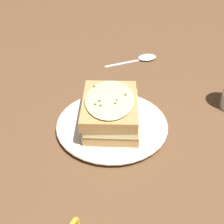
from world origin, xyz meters
TOP-DOWN VIEW (x-y plane):
  - ground_plane at (0.00, 0.00)m, footprint 2.40×2.40m
  - dinner_plate at (-0.02, -0.01)m, footprint 0.24×0.24m
  - sandwich at (-0.02, -0.01)m, footprint 0.17×0.14m
  - spoon at (-0.35, -0.00)m, footprint 0.12×0.14m

SIDE VIEW (x-z plane):
  - ground_plane at x=0.00m, z-range 0.00..0.00m
  - spoon at x=-0.35m, z-range 0.00..0.01m
  - dinner_plate at x=-0.02m, z-range 0.00..0.02m
  - sandwich at x=-0.02m, z-range 0.01..0.08m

